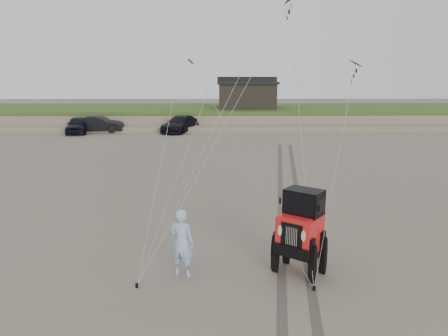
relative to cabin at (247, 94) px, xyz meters
The scene contains 11 objects.
ground 37.20m from the cabin, 93.09° to the right, with size 160.00×160.00×0.00m, color #6B6054.
dune_ridge 3.18m from the cabin, 165.96° to the left, with size 160.00×14.25×1.73m.
cabin is the anchor object (origin of this frame).
truck_a 17.93m from the cabin, 156.33° to the right, with size 1.83×4.54×1.55m, color black.
truck_b 16.16m from the cabin, 155.05° to the right, with size 1.64×4.72×1.55m, color black.
truck_c 9.72m from the cabin, 135.78° to the right, with size 2.13×5.24×1.52m, color black.
jeep 36.48m from the cabin, 91.50° to the right, with size 2.29×5.31×1.98m, color red, non-canonical shape.
man 36.80m from the cabin, 96.73° to the right, with size 0.73×0.48×1.99m, color #85A3CD.
stake_main 37.72m from the cabin, 98.40° to the right, with size 0.08×0.08×0.12m, color black.
stake_aux 37.57m from the cabin, 91.11° to the right, with size 0.08×0.08×0.12m, color black.
tire_tracks 29.18m from the cabin, 90.00° to the right, with size 5.22×29.74×0.01m.
Camera 1 is at (-1.32, -11.05, 5.75)m, focal length 35.00 mm.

